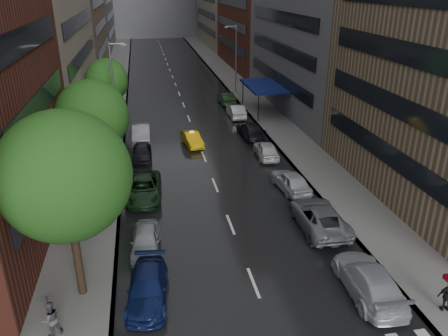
{
  "coord_description": "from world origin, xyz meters",
  "views": [
    {
      "loc": [
        -4.92,
        -13.88,
        14.42
      ],
      "look_at": [
        0.0,
        12.28,
        3.0
      ],
      "focal_mm": 35.0,
      "sensor_mm": 36.0,
      "label": 1
    }
  ],
  "objects": [
    {
      "name": "parked_cars_right",
      "position": [
        5.4,
        17.79,
        0.76
      ],
      "size": [
        2.76,
        42.44,
        1.58
      ],
      "color": "#B4B9BE",
      "rests_on": "ground"
    },
    {
      "name": "sidewalk_right",
      "position": [
        9.0,
        50.0,
        0.07
      ],
      "size": [
        4.0,
        140.0,
        0.15
      ],
      "primitive_type": "cube",
      "color": "gray",
      "rests_on": "ground"
    },
    {
      "name": "street_lamp_right",
      "position": [
        7.72,
        45.0,
        4.89
      ],
      "size": [
        1.74,
        0.22,
        9.0
      ],
      "color": "gray",
      "rests_on": "sidewalk_right"
    },
    {
      "name": "sidewalk_left",
      "position": [
        -9.0,
        50.0,
        0.07
      ],
      "size": [
        4.0,
        140.0,
        0.15
      ],
      "primitive_type": "cube",
      "color": "gray",
      "rests_on": "ground"
    },
    {
      "name": "road",
      "position": [
        0.0,
        50.0,
        0.01
      ],
      "size": [
        14.0,
        140.0,
        0.01
      ],
      "primitive_type": "cube",
      "color": "black",
      "rests_on": "ground"
    },
    {
      "name": "tree_mid",
      "position": [
        -8.6,
        17.29,
        5.61
      ],
      "size": [
        5.15,
        5.15,
        8.2
      ],
      "color": "#382619",
      "rests_on": "ground"
    },
    {
      "name": "tree_far",
      "position": [
        -8.6,
        33.7,
        4.83
      ],
      "size": [
        4.43,
        4.43,
        7.06
      ],
      "color": "#382619",
      "rests_on": "ground"
    },
    {
      "name": "tree_near",
      "position": [
        -8.6,
        4.67,
        6.49
      ],
      "size": [
        5.95,
        5.95,
        9.49
      ],
      "color": "#382619",
      "rests_on": "ground"
    },
    {
      "name": "parked_cars_left",
      "position": [
        -5.4,
        15.35,
        0.73
      ],
      "size": [
        2.75,
        28.38,
        1.58
      ],
      "color": "#111D51",
      "rests_on": "ground"
    },
    {
      "name": "street_lamp_left",
      "position": [
        -7.72,
        30.0,
        4.89
      ],
      "size": [
        1.74,
        0.22,
        9.0
      ],
      "color": "gray",
      "rests_on": "sidewalk_left"
    },
    {
      "name": "taxi",
      "position": [
        -0.68,
        25.11,
        0.65
      ],
      "size": [
        1.95,
        4.08,
        1.29
      ],
      "primitive_type": "imported",
      "rotation": [
        0.0,
        0.0,
        0.15
      ],
      "color": "#F2B50C",
      "rests_on": "ground"
    },
    {
      "name": "awning",
      "position": [
        8.98,
        35.0,
        3.13
      ],
      "size": [
        4.0,
        8.0,
        3.12
      ],
      "color": "navy",
      "rests_on": "sidewalk_right"
    },
    {
      "name": "ped_black_umbrella",
      "position": [
        -9.56,
        1.97,
        1.38
      ],
      "size": [
        1.04,
        0.98,
        2.09
      ],
      "color": "#4E4F54",
      "rests_on": "sidewalk_left"
    }
  ]
}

